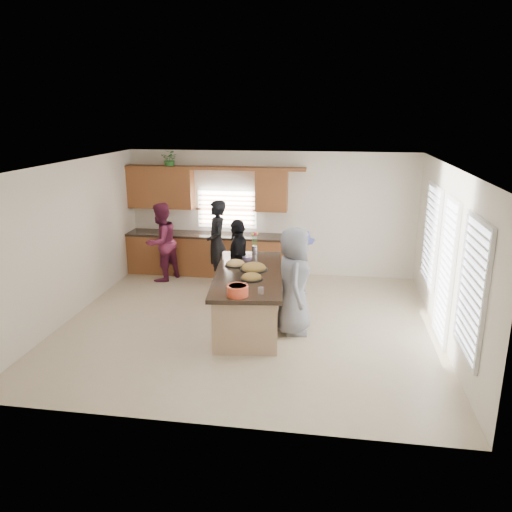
% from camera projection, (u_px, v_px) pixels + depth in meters
% --- Properties ---
extents(floor, '(6.50, 6.50, 0.00)m').
position_uv_depth(floor, '(249.00, 324.00, 8.86)').
color(floor, beige).
rests_on(floor, ground).
extents(room_shell, '(6.52, 6.02, 2.81)m').
position_uv_depth(room_shell, '(248.00, 219.00, 8.33)').
color(room_shell, silver).
rests_on(room_shell, ground).
extents(back_cabinetry, '(4.08, 0.66, 2.46)m').
position_uv_depth(back_cabinetry, '(205.00, 235.00, 11.42)').
color(back_cabinetry, brown).
rests_on(back_cabinetry, ground).
extents(right_wall_glazing, '(0.06, 4.00, 2.25)m').
position_uv_depth(right_wall_glazing, '(447.00, 262.00, 7.89)').
color(right_wall_glazing, white).
rests_on(right_wall_glazing, ground).
extents(island, '(1.46, 2.82, 0.95)m').
position_uv_depth(island, '(249.00, 299.00, 8.78)').
color(island, tan).
rests_on(island, ground).
extents(platter_front, '(0.38, 0.38, 0.15)m').
position_uv_depth(platter_front, '(252.00, 278.00, 8.29)').
color(platter_front, black).
rests_on(platter_front, island).
extents(platter_mid, '(0.48, 0.48, 0.20)m').
position_uv_depth(platter_mid, '(254.00, 268.00, 8.78)').
color(platter_mid, black).
rests_on(platter_mid, island).
extents(platter_back, '(0.38, 0.38, 0.15)m').
position_uv_depth(platter_back, '(235.00, 264.00, 9.03)').
color(platter_back, black).
rests_on(platter_back, island).
extents(salad_bowl, '(0.33, 0.33, 0.17)m').
position_uv_depth(salad_bowl, '(238.00, 290.00, 7.52)').
color(salad_bowl, '#E64B2A').
rests_on(salad_bowl, island).
extents(clear_cup, '(0.09, 0.09, 0.10)m').
position_uv_depth(clear_cup, '(261.00, 290.00, 7.63)').
color(clear_cup, white).
rests_on(clear_cup, island).
extents(plate_stack, '(0.22, 0.22, 0.05)m').
position_uv_depth(plate_stack, '(246.00, 258.00, 9.41)').
color(plate_stack, '#9D80BB').
rests_on(plate_stack, island).
extents(flower_vase, '(0.14, 0.14, 0.44)m').
position_uv_depth(flower_vase, '(255.00, 242.00, 9.68)').
color(flower_vase, silver).
rests_on(flower_vase, island).
extents(potted_plant, '(0.40, 0.35, 0.40)m').
position_uv_depth(potted_plant, '(170.00, 159.00, 11.14)').
color(potted_plant, '#307A32').
rests_on(potted_plant, back_cabinetry).
extents(woman_left_back, '(0.65, 0.79, 1.85)m').
position_uv_depth(woman_left_back, '(217.00, 243.00, 10.63)').
color(woman_left_back, black).
rests_on(woman_left_back, ground).
extents(woman_left_mid, '(0.94, 1.04, 1.74)m').
position_uv_depth(woman_left_mid, '(161.00, 242.00, 10.96)').
color(woman_left_mid, maroon).
rests_on(woman_left_mid, ground).
extents(woman_left_front, '(0.62, 1.06, 1.69)m').
position_uv_depth(woman_left_front, '(238.00, 262.00, 9.59)').
color(woman_left_front, black).
rests_on(woman_left_front, ground).
extents(woman_right_back, '(0.85, 1.18, 1.65)m').
position_uv_depth(woman_right_back, '(297.00, 273.00, 8.99)').
color(woman_right_back, '#3F4489').
rests_on(woman_right_back, ground).
extents(woman_right_front, '(0.67, 0.95, 1.83)m').
position_uv_depth(woman_right_front, '(294.00, 281.00, 8.31)').
color(woman_right_front, slate).
rests_on(woman_right_front, ground).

